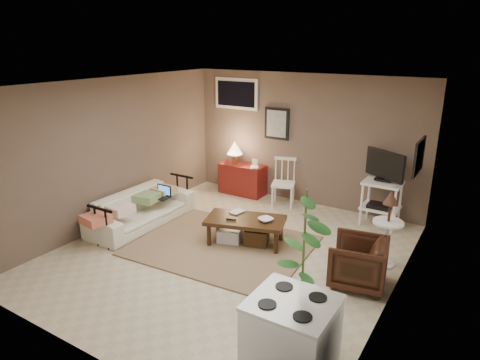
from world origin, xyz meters
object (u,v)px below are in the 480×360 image
Objects in this scene: spindle_chair at (283,184)px; armchair at (358,260)px; potted_plant at (303,259)px; side_table at (389,220)px; sofa at (141,204)px; red_console at (242,176)px; tv_stand at (382,187)px; stove at (291,347)px; coffee_table at (245,229)px.

spindle_chair is 2.82m from armchair.
potted_plant is at bearing -60.78° from spindle_chair.
potted_plant is at bearing -101.35° from side_table.
sofa is 2.14× the size of spindle_chair.
sofa is at bearing -168.84° from side_table.
red_console is 4.40m from potted_plant.
tv_stand reaches higher than stove.
coffee_table is 1.90× the size of armchair.
tv_stand is at bearing 93.97° from stove.
sofa is at bearing -148.27° from tv_stand.
tv_stand reaches higher than spindle_chair.
side_table is (0.42, -1.33, -0.01)m from tv_stand.
sofa is 2.59m from spindle_chair.
tv_stand is 4.04m from stove.
red_console is 3.51m from side_table.
stove is (3.65, -1.94, 0.08)m from sofa.
potted_plant is (-0.22, -1.24, 0.52)m from armchair.
red_console is 2.78m from tv_stand.
potted_plant reaches higher than armchair.
tv_stand is (2.76, -0.11, 0.31)m from red_console.
red_console is (-1.23, 1.90, 0.12)m from coffee_table.
sofa reaches higher than armchair.
sofa is 2.09× the size of stove.
stove is (0.28, -4.02, -0.22)m from tv_stand.
red_console reaches higher than stove.
coffee_table is 1.80m from armchair.
sofa is 3.97m from tv_stand.
potted_plant is (1.80, -3.21, 0.45)m from spindle_chair.
side_table is (3.79, 0.75, 0.29)m from sofa.
side_table is 0.78m from armchair.
potted_plant reaches higher than stove.
stove is at bearing -86.03° from tv_stand.
side_table is 2.70m from stove.
sofa is at bearing 151.97° from stove.
armchair is at bearing -35.18° from red_console.
potted_plant is (3.40, -1.17, 0.49)m from sofa.
stove is at bearing -62.85° from spindle_chair.
spindle_chair is at bearing -144.25° from armchair.
coffee_table is 1.77m from spindle_chair.
armchair is 2.01m from stove.
tv_stand is 2.06m from armchair.
armchair is at bearing -89.01° from sofa.
red_console is at bearing 171.44° from spindle_chair.
side_table is 1.97m from potted_plant.
potted_plant is at bearing 107.67° from stove.
stove is (-0.14, -2.69, -0.21)m from side_table.
armchair is at bearing -82.88° from tv_stand.
tv_stand is 1.40m from side_table.
tv_stand is at bearing 49.53° from coffee_table.
red_console is at bearing 155.67° from side_table.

